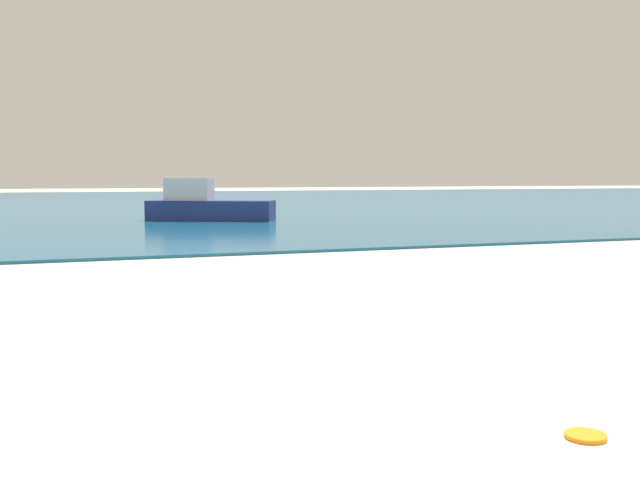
{
  "coord_description": "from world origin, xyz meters",
  "views": [
    {
      "loc": [
        -2.15,
        1.99,
        1.46
      ],
      "look_at": [
        0.14,
        7.94,
        0.92
      ],
      "focal_mm": 42.09,
      "sensor_mm": 36.0,
      "label": 1
    }
  ],
  "objects": [
    {
      "name": "water",
      "position": [
        0.0,
        45.43,
        0.03
      ],
      "size": [
        160.0,
        60.0,
        0.06
      ],
      "primitive_type": "cube",
      "color": "#14567F",
      "rests_on": "ground"
    },
    {
      "name": "frisbee",
      "position": [
        0.71,
        5.27,
        0.01
      ],
      "size": [
        0.23,
        0.23,
        0.03
      ],
      "primitive_type": "cylinder",
      "color": "orange",
      "rests_on": "ground"
    },
    {
      "name": "boat_near",
      "position": [
        3.12,
        25.89,
        0.53
      ],
      "size": [
        4.15,
        2.99,
        1.36
      ],
      "rotation": [
        0.0,
        0.0,
        -0.48
      ],
      "color": "navy",
      "rests_on": "water"
    }
  ]
}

